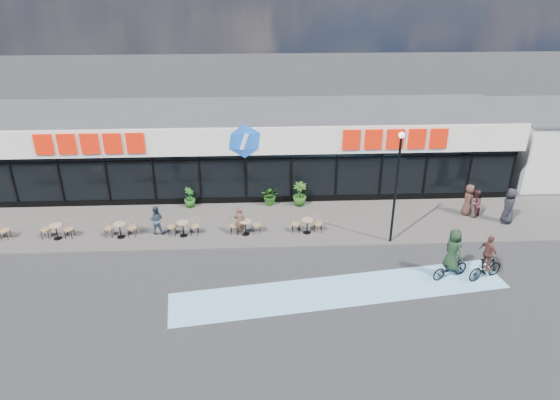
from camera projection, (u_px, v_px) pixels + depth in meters
name	position (u px, v px, depth m)	size (l,w,h in m)	color
ground	(245.00, 273.00, 21.74)	(120.00, 120.00, 0.00)	#28282B
sidewalk	(246.00, 224.00, 25.78)	(44.00, 5.00, 0.10)	#534E4A
bike_lane	(341.00, 291.00, 20.55)	(14.00, 2.20, 0.01)	#7EC8EE
building	(246.00, 147.00, 29.72)	(30.60, 6.57, 4.75)	black
lamp_post	(397.00, 179.00, 22.70)	(0.28, 0.28, 5.47)	black
bistro_set_1	(57.00, 229.00, 24.18)	(1.54, 0.62, 0.90)	tan
bistro_set_2	(120.00, 228.00, 24.31)	(1.54, 0.62, 0.90)	tan
bistro_set_3	(183.00, 227.00, 24.44)	(1.54, 0.62, 0.90)	tan
bistro_set_4	(245.00, 225.00, 24.57)	(1.54, 0.62, 0.90)	tan
bistro_set_5	(307.00, 224.00, 24.70)	(1.54, 0.62, 0.90)	tan
potted_plant_left	(190.00, 197.00, 27.28)	(0.62, 0.62, 1.11)	#1D5317
potted_plant_mid	(271.00, 195.00, 27.53)	(1.00, 0.87, 1.11)	#1F4E16
potted_plant_right	(300.00, 194.00, 27.41)	(0.76, 0.76, 1.35)	#234C15
patron_left	(239.00, 221.00, 24.37)	(0.54, 0.35, 1.48)	brown
patron_right	(156.00, 220.00, 24.44)	(0.74, 0.57, 1.52)	#33424F
pedestrian_a	(509.00, 206.00, 25.43)	(0.93, 0.60, 1.90)	black
pedestrian_b	(468.00, 200.00, 26.31)	(0.84, 0.54, 1.71)	#4D3128
pedestrian_c	(475.00, 203.00, 26.09)	(0.75, 0.58, 1.54)	#4F282C
cyclist_a	(452.00, 259.00, 21.07)	(1.89, 1.24, 2.31)	black
cyclist_b	(487.00, 262.00, 21.01)	(1.81, 1.10, 2.08)	black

